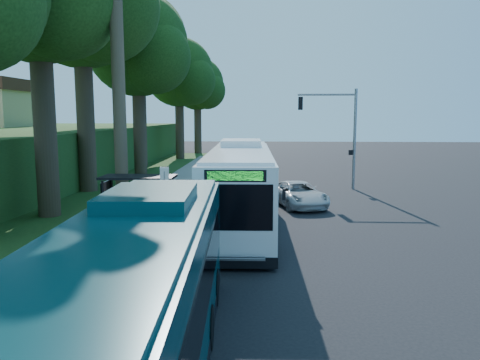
# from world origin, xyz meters

# --- Properties ---
(ground) EXTENTS (140.00, 140.00, 0.00)m
(ground) POSITION_xyz_m (0.00, 0.00, 0.00)
(ground) COLOR black
(ground) RESTS_ON ground
(sidewalk) EXTENTS (4.50, 70.00, 0.12)m
(sidewalk) POSITION_xyz_m (-7.30, 0.00, 0.06)
(sidewalk) COLOR gray
(sidewalk) RESTS_ON ground
(red_curb) EXTENTS (0.25, 30.00, 0.13)m
(red_curb) POSITION_xyz_m (-5.00, -4.00, 0.07)
(red_curb) COLOR maroon
(red_curb) RESTS_ON ground
(grass_verge) EXTENTS (8.00, 70.00, 0.06)m
(grass_verge) POSITION_xyz_m (-13.00, 5.00, 0.03)
(grass_verge) COLOR #234719
(grass_verge) RESTS_ON ground
(bus_shelter) EXTENTS (3.20, 1.51, 2.55)m
(bus_shelter) POSITION_xyz_m (-7.26, -2.86, 1.81)
(bus_shelter) COLOR black
(bus_shelter) RESTS_ON ground
(stop_sign_pole) EXTENTS (0.35, 0.06, 3.17)m
(stop_sign_pole) POSITION_xyz_m (-5.40, -5.00, 2.08)
(stop_sign_pole) COLOR gray
(stop_sign_pole) RESTS_ON ground
(traffic_signal_pole) EXTENTS (4.10, 0.30, 7.00)m
(traffic_signal_pole) POSITION_xyz_m (3.78, 10.00, 4.42)
(traffic_signal_pole) COLOR gray
(traffic_signal_pole) RESTS_ON ground
(tree_2) EXTENTS (8.82, 8.40, 15.12)m
(tree_2) POSITION_xyz_m (-11.89, 15.98, 10.48)
(tree_2) COLOR #382B1E
(tree_2) RESTS_ON ground
(tree_3) EXTENTS (10.08, 9.60, 17.28)m
(tree_3) POSITION_xyz_m (-13.88, 23.98, 11.98)
(tree_3) COLOR #382B1E
(tree_3) RESTS_ON ground
(tree_4) EXTENTS (8.40, 8.00, 14.14)m
(tree_4) POSITION_xyz_m (-11.40, 31.98, 9.73)
(tree_4) COLOR #382B1E
(tree_4) RESTS_ON ground
(tree_5) EXTENTS (7.35, 7.00, 12.86)m
(tree_5) POSITION_xyz_m (-10.41, 39.99, 8.96)
(tree_5) COLOR #382B1E
(tree_5) RESTS_ON ground
(white_bus) EXTENTS (3.21, 13.34, 3.95)m
(white_bus) POSITION_xyz_m (-2.60, -1.37, 1.93)
(white_bus) COLOR white
(white_bus) RESTS_ON ground
(teal_bus) EXTENTS (3.18, 12.24, 3.62)m
(teal_bus) POSITION_xyz_m (-3.81, -15.34, 1.76)
(teal_bus) COLOR #0A363B
(teal_bus) RESTS_ON ground
(pickup) EXTENTS (3.63, 5.45, 1.39)m
(pickup) POSITION_xyz_m (0.49, 3.57, 0.70)
(pickup) COLOR silver
(pickup) RESTS_ON ground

